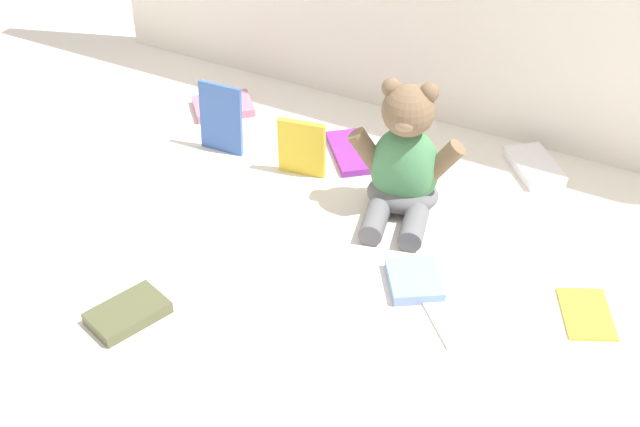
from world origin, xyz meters
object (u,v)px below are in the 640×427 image
at_px(book_case_8, 414,280).
at_px(book_case_3, 352,152).
at_px(book_case_1, 468,318).
at_px(book_case_5, 221,118).
at_px(book_case_7, 302,148).
at_px(book_case_9, 128,313).
at_px(book_case_6, 587,313).
at_px(teddy_bear, 404,164).
at_px(book_case_2, 223,106).
at_px(book_case_0, 534,166).

bearing_deg(book_case_8, book_case_3, -82.05).
relative_size(book_case_1, book_case_3, 0.74).
bearing_deg(book_case_8, book_case_5, -54.64).
relative_size(book_case_5, book_case_8, 1.44).
bearing_deg(book_case_8, book_case_1, 127.23).
distance_m(book_case_7, book_case_9, 0.45).
bearing_deg(book_case_3, book_case_5, -16.48).
bearing_deg(book_case_5, book_case_1, -24.38).
relative_size(book_case_1, book_case_6, 0.95).
relative_size(book_case_1, book_case_7, 0.97).
distance_m(teddy_bear, book_case_3, 0.20).
height_order(teddy_bear, book_case_7, teddy_bear).
xyz_separation_m(book_case_1, book_case_8, (-0.10, 0.04, 0.00)).
height_order(book_case_3, book_case_5, book_case_5).
height_order(book_case_5, book_case_9, book_case_5).
bearing_deg(book_case_5, teddy_bear, -4.85).
xyz_separation_m(book_case_1, book_case_3, (-0.34, 0.31, 0.00)).
relative_size(book_case_2, book_case_5, 0.85).
distance_m(book_case_5, book_case_9, 0.46).
height_order(book_case_0, book_case_2, book_case_0).
bearing_deg(book_case_2, book_case_0, 54.56).
relative_size(book_case_3, book_case_5, 1.04).
distance_m(book_case_7, book_case_8, 0.35).
distance_m(book_case_0, book_case_7, 0.42).
relative_size(teddy_bear, book_case_6, 2.17).
relative_size(book_case_0, book_case_2, 1.07).
bearing_deg(book_case_9, book_case_8, -122.93).
relative_size(book_case_1, book_case_2, 0.91).
xyz_separation_m(book_case_0, book_case_1, (0.03, -0.42, -0.01)).
xyz_separation_m(teddy_bear, book_case_3, (-0.14, 0.11, -0.08)).
height_order(book_case_0, book_case_5, book_case_5).
xyz_separation_m(teddy_bear, book_case_8, (0.10, -0.17, -0.08)).
bearing_deg(book_case_1, book_case_8, 26.57).
height_order(book_case_2, book_case_7, book_case_7).
xyz_separation_m(book_case_0, book_case_3, (-0.31, -0.11, -0.00)).
relative_size(teddy_bear, book_case_5, 1.75).
distance_m(book_case_2, book_case_5, 0.16).
height_order(book_case_0, book_case_7, book_case_7).
bearing_deg(teddy_bear, book_case_5, 164.28).
bearing_deg(book_case_3, teddy_bear, 103.73).
bearing_deg(book_case_5, book_case_2, 119.81).
distance_m(book_case_1, book_case_9, 0.49).
xyz_separation_m(book_case_2, book_case_5, (0.08, -0.12, 0.06)).
xyz_separation_m(book_case_6, book_case_8, (-0.25, -0.06, 0.00)).
bearing_deg(book_case_5, book_case_7, -2.87).
xyz_separation_m(book_case_0, book_case_5, (-0.53, -0.20, 0.06)).
bearing_deg(book_case_8, book_case_7, -64.91).
bearing_deg(book_case_9, book_case_7, -76.09).
xyz_separation_m(book_case_3, book_case_6, (0.49, -0.22, -0.00)).
bearing_deg(book_case_5, book_case_8, -24.71).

